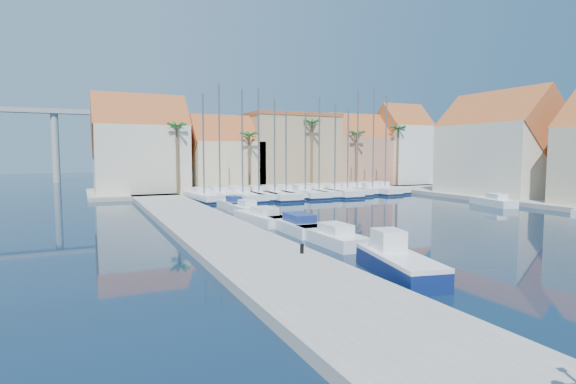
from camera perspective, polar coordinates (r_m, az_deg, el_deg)
name	(u,v)px	position (r m, az deg, el deg)	size (l,w,h in m)	color
ground	(446,263)	(25.71, 19.44, -8.49)	(260.00, 260.00, 0.00)	black
quay_west	(214,231)	(32.98, -9.40, -4.88)	(6.00, 77.00, 0.50)	gray
shore_north	(272,188)	(71.60, -2.05, 0.49)	(54.00, 16.00, 0.50)	gray
shore_east	(563,203)	(59.72, 31.54, -1.15)	(12.00, 60.00, 0.50)	gray
bollard	(302,249)	(24.20, 1.78, -7.20)	(0.21, 0.21, 0.52)	black
fishing_boat	(397,262)	(22.25, 13.73, -8.61)	(3.15, 6.21, 2.08)	navy
motorboat_west_0	(331,236)	(29.24, 5.53, -5.59)	(2.08, 6.37, 1.40)	white
motorboat_west_1	(296,224)	(33.83, 0.99, -4.12)	(2.47, 7.35, 1.40)	white
motorboat_west_2	(262,217)	(37.74, -3.37, -3.18)	(2.75, 6.90, 1.40)	white
motorboat_west_3	(245,209)	(43.25, -5.45, -2.15)	(2.04, 5.41, 1.40)	white
motorboat_west_4	(232,204)	(47.34, -7.07, -1.55)	(1.91, 5.20, 1.40)	white
motorboat_east_1	(493,201)	(54.87, 24.64, -1.07)	(3.06, 6.11, 1.40)	white
sailboat_0	(203,196)	(55.77, -10.77, -0.51)	(3.15, 9.22, 12.91)	white
sailboat_1	(219,194)	(57.10, -8.77, -0.31)	(2.44, 8.53, 14.40)	white
sailboat_2	(241,195)	(56.87, -5.99, -0.37)	(3.11, 11.38, 13.64)	white
sailboat_3	(257,194)	(57.71, -3.90, -0.25)	(3.11, 10.06, 13.94)	white
sailboat_4	(273,194)	(57.95, -1.97, -0.26)	(3.14, 11.88, 12.61)	white
sailboat_5	(284,193)	(59.80, -0.46, -0.09)	(3.08, 10.13, 11.28)	white
sailboat_6	(303,193)	(60.30, 1.96, -0.07)	(3.59, 11.29, 11.10)	white
sailboat_7	(317,192)	(61.61, 3.70, 0.06)	(3.48, 11.08, 13.29)	white
sailboat_8	(332,191)	(62.05, 5.64, 0.06)	(3.07, 11.36, 12.36)	white
sailboat_9	(345,190)	(63.81, 7.27, 0.21)	(3.06, 9.51, 12.09)	white
sailboat_10	(355,189)	(65.48, 8.53, 0.36)	(2.72, 8.77, 14.50)	white
sailboat_11	(370,189)	(66.28, 10.35, 0.35)	(3.60, 10.92, 15.00)	white
sailboat_12	(383,188)	(68.18, 11.93, 0.47)	(2.91, 9.51, 14.22)	white
building_0	(141,148)	(65.29, -18.20, 5.32)	(12.30, 9.00, 13.50)	beige
building_1	(225,157)	(67.74, -8.01, 4.46)	(10.30, 8.00, 11.00)	#CDB690
building_2	(289,150)	(72.59, 0.13, 5.30)	(14.20, 10.20, 11.50)	tan
building_3	(355,153)	(77.57, 8.54, 4.93)	(10.30, 8.00, 12.00)	tan
building_4	(402,147)	(82.07, 14.22, 5.61)	(8.30, 8.00, 14.00)	white
building_6	(498,148)	(64.87, 25.16, 5.10)	(9.00, 14.30, 13.50)	beige
palm_0	(177,128)	(61.04, -13.95, 7.86)	(2.60, 2.60, 10.15)	brown
palm_1	(249,137)	(63.65, -4.99, 7.01)	(2.60, 2.60, 9.15)	brown
palm_2	(312,125)	(67.79, 3.06, 8.49)	(2.60, 2.60, 11.15)	brown
palm_3	(357,135)	(71.79, 8.76, 7.12)	(2.60, 2.60, 9.65)	brown
palm_4	(398,130)	(76.53, 13.81, 7.60)	(2.60, 2.60, 10.65)	brown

